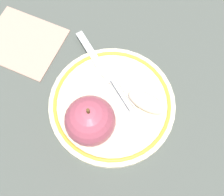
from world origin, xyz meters
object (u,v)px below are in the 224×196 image
(apple_red_whole, at_px, (90,121))
(apple_slice_front, at_px, (147,102))
(plate, at_px, (112,104))
(fork, at_px, (101,68))
(napkin_folded, at_px, (23,42))

(apple_red_whole, distance_m, apple_slice_front, 0.10)
(plate, bearing_deg, apple_slice_front, -55.41)
(plate, relative_size, fork, 1.23)
(apple_red_whole, bearing_deg, fork, 30.02)
(apple_red_whole, height_order, fork, apple_red_whole)
(plate, height_order, apple_red_whole, apple_red_whole)
(plate, bearing_deg, fork, 53.79)
(fork, height_order, napkin_folded, fork)
(fork, bearing_deg, apple_red_whole, -37.43)
(apple_slice_front, distance_m, fork, 0.10)
(plate, relative_size, napkin_folded, 1.55)
(apple_slice_front, bearing_deg, plate, 27.00)
(apple_red_whole, height_order, napkin_folded, apple_red_whole)
(plate, relative_size, apple_slice_front, 3.20)
(plate, bearing_deg, apple_red_whole, -179.03)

